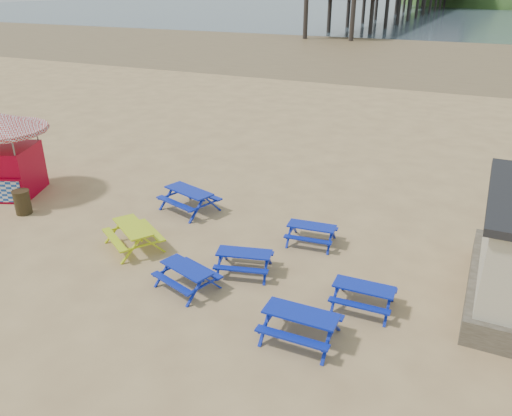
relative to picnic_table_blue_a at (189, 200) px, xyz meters
The scene contains 12 objects.
ground 4.01m from the picnic_table_blue_a, 33.83° to the right, with size 400.00×400.00×0.00m, color tan.
wet_sand 52.89m from the picnic_table_blue_a, 86.41° to the left, with size 400.00×400.00×0.00m, color olive.
sea 167.81m from the picnic_table_blue_a, 88.87° to the left, with size 400.00×400.00×0.00m, color #4C5F6C.
picnic_table_blue_a is the anchor object (origin of this frame).
picnic_table_blue_b 5.16m from the picnic_table_blue_a, ahead, with size 1.71×1.44×0.67m.
picnic_table_blue_d 5.40m from the picnic_table_blue_a, 58.46° to the right, with size 1.96×1.75×0.69m.
picnic_table_blue_e 8.45m from the picnic_table_blue_a, 39.11° to the right, with size 1.84×1.49×0.76m.
picnic_table_blue_f 8.35m from the picnic_table_blue_a, 24.02° to the right, with size 1.66×1.35×0.68m.
picnic_table_yellow 3.32m from the picnic_table_blue_a, 91.12° to the right, with size 2.40×2.29×0.79m.
ice_cream_kiosk 8.01m from the picnic_table_blue_a, 167.22° to the right, with size 5.00×5.00×3.42m.
litter_bin 6.28m from the picnic_table_blue_a, 152.03° to the right, with size 0.63×0.63×0.93m.
picnic_table_blue_g 5.02m from the picnic_table_blue_a, 38.63° to the right, with size 1.92×1.69×0.69m.
Camera 1 is at (6.50, -12.54, 8.03)m, focal length 35.00 mm.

